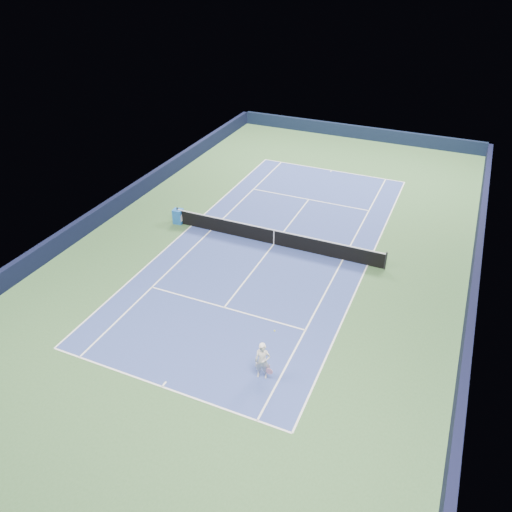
% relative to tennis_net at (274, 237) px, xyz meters
% --- Properties ---
extents(ground, '(40.00, 40.00, 0.00)m').
position_rel_tennis_net_xyz_m(ground, '(0.00, 0.00, -0.50)').
color(ground, '#33562F').
rests_on(ground, ground).
extents(wall_far, '(22.00, 0.35, 1.10)m').
position_rel_tennis_net_xyz_m(wall_far, '(0.00, 19.82, 0.05)').
color(wall_far, black).
rests_on(wall_far, ground).
extents(wall_right, '(0.35, 40.00, 1.10)m').
position_rel_tennis_net_xyz_m(wall_right, '(10.82, 0.00, 0.05)').
color(wall_right, black).
rests_on(wall_right, ground).
extents(wall_left, '(0.35, 40.00, 1.10)m').
position_rel_tennis_net_xyz_m(wall_left, '(-10.82, 0.00, 0.05)').
color(wall_left, black).
rests_on(wall_left, ground).
extents(court_surface, '(10.97, 23.77, 0.01)m').
position_rel_tennis_net_xyz_m(court_surface, '(0.00, 0.00, -0.50)').
color(court_surface, navy).
rests_on(court_surface, ground).
extents(baseline_far, '(10.97, 0.08, 0.00)m').
position_rel_tennis_net_xyz_m(baseline_far, '(0.00, 11.88, -0.50)').
color(baseline_far, white).
rests_on(baseline_far, ground).
extents(baseline_near, '(10.97, 0.08, 0.00)m').
position_rel_tennis_net_xyz_m(baseline_near, '(0.00, -11.88, -0.50)').
color(baseline_near, white).
rests_on(baseline_near, ground).
extents(sideline_doubles_right, '(0.08, 23.77, 0.00)m').
position_rel_tennis_net_xyz_m(sideline_doubles_right, '(5.49, 0.00, -0.50)').
color(sideline_doubles_right, white).
rests_on(sideline_doubles_right, ground).
extents(sideline_doubles_left, '(0.08, 23.77, 0.00)m').
position_rel_tennis_net_xyz_m(sideline_doubles_left, '(-5.49, 0.00, -0.50)').
color(sideline_doubles_left, white).
rests_on(sideline_doubles_left, ground).
extents(sideline_singles_right, '(0.08, 23.77, 0.00)m').
position_rel_tennis_net_xyz_m(sideline_singles_right, '(4.12, 0.00, -0.50)').
color(sideline_singles_right, white).
rests_on(sideline_singles_right, ground).
extents(sideline_singles_left, '(0.08, 23.77, 0.00)m').
position_rel_tennis_net_xyz_m(sideline_singles_left, '(-4.12, 0.00, -0.50)').
color(sideline_singles_left, white).
rests_on(sideline_singles_left, ground).
extents(service_line_far, '(8.23, 0.08, 0.00)m').
position_rel_tennis_net_xyz_m(service_line_far, '(0.00, 6.40, -0.50)').
color(service_line_far, white).
rests_on(service_line_far, ground).
extents(service_line_near, '(8.23, 0.08, 0.00)m').
position_rel_tennis_net_xyz_m(service_line_near, '(0.00, -6.40, -0.50)').
color(service_line_near, white).
rests_on(service_line_near, ground).
extents(center_service_line, '(0.08, 12.80, 0.00)m').
position_rel_tennis_net_xyz_m(center_service_line, '(0.00, 0.00, -0.50)').
color(center_service_line, white).
rests_on(center_service_line, ground).
extents(center_mark_far, '(0.08, 0.30, 0.00)m').
position_rel_tennis_net_xyz_m(center_mark_far, '(0.00, 11.73, -0.50)').
color(center_mark_far, white).
rests_on(center_mark_far, ground).
extents(center_mark_near, '(0.08, 0.30, 0.00)m').
position_rel_tennis_net_xyz_m(center_mark_near, '(0.00, -11.73, -0.50)').
color(center_mark_near, white).
rests_on(center_mark_near, ground).
extents(tennis_net, '(12.90, 0.10, 1.07)m').
position_rel_tennis_net_xyz_m(tennis_net, '(0.00, 0.00, 0.00)').
color(tennis_net, black).
rests_on(tennis_net, ground).
extents(sponsor_cube, '(0.63, 0.57, 0.93)m').
position_rel_tennis_net_xyz_m(sponsor_cube, '(-6.40, 0.02, -0.04)').
color(sponsor_cube, '#1D5CB0').
rests_on(sponsor_cube, ground).
extents(tennis_player, '(0.82, 1.31, 1.71)m').
position_rel_tennis_net_xyz_m(tennis_player, '(3.43, -9.77, 0.35)').
color(tennis_player, silver).
rests_on(tennis_player, ground).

